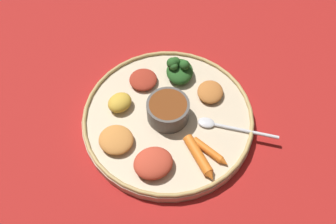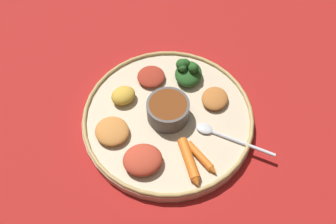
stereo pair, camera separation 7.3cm
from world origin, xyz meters
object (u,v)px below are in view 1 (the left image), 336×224
(center_bowl, at_px, (168,110))
(greens_pile, at_px, (179,70))
(carrot_near_spoon, at_px, (199,157))
(carrot_outer, at_px, (210,152))
(spoon, at_px, (225,126))

(center_bowl, xyz_separation_m, greens_pile, (-0.08, 0.07, -0.00))
(greens_pile, height_order, carrot_near_spoon, greens_pile)
(carrot_near_spoon, relative_size, carrot_outer, 1.22)
(carrot_near_spoon, bearing_deg, center_bowl, -176.39)
(spoon, distance_m, greens_pile, 0.16)
(center_bowl, xyz_separation_m, carrot_outer, (0.11, 0.03, -0.02))
(greens_pile, relative_size, carrot_near_spoon, 0.89)
(greens_pile, bearing_deg, carrot_near_spoon, -17.57)
(spoon, height_order, carrot_near_spoon, carrot_near_spoon)
(center_bowl, distance_m, spoon, 0.12)
(spoon, height_order, greens_pile, greens_pile)
(spoon, relative_size, carrot_outer, 1.64)
(carrot_outer, bearing_deg, spoon, 122.73)
(spoon, distance_m, carrot_outer, 0.07)
(center_bowl, xyz_separation_m, spoon, (0.08, 0.09, -0.02))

